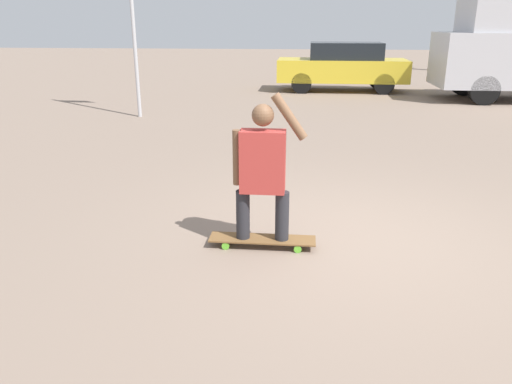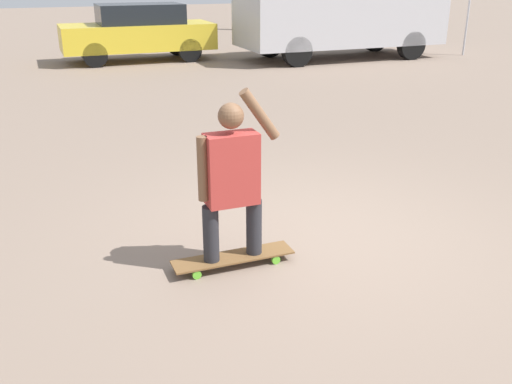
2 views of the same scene
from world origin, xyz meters
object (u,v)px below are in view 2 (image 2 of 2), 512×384
(parked_car_yellow, at_px, (138,31))
(camper_van, at_px, (345,3))
(skateboard, at_px, (233,258))
(person_skateboarder, at_px, (232,175))
(street_sign, at_px, (469,8))

(parked_car_yellow, bearing_deg, camper_van, -16.04)
(skateboard, bearing_deg, camper_van, 56.37)
(person_skateboarder, relative_size, parked_car_yellow, 0.35)
(street_sign, bearing_deg, person_skateboarder, -137.58)
(skateboard, relative_size, camper_van, 0.18)
(camper_van, distance_m, street_sign, 3.90)
(person_skateboarder, relative_size, street_sign, 0.69)
(camper_van, relative_size, street_sign, 2.77)
(skateboard, height_order, camper_van, camper_van)
(skateboard, xyz_separation_m, parked_car_yellow, (1.56, 12.65, 0.75))
(parked_car_yellow, relative_size, street_sign, 1.97)
(camper_van, height_order, parked_car_yellow, camper_van)
(parked_car_yellow, bearing_deg, skateboard, -97.01)
(person_skateboarder, distance_m, camper_van, 13.22)
(camper_van, xyz_separation_m, street_sign, (3.80, -0.84, -0.18))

